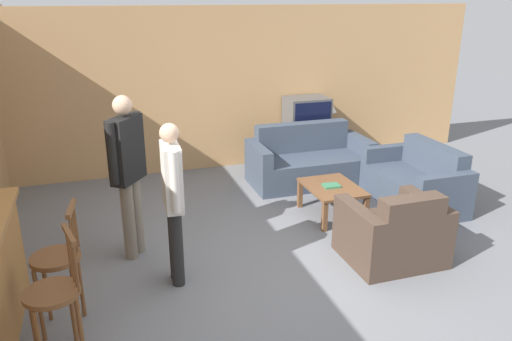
# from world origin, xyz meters

# --- Properties ---
(ground_plane) EXTENTS (24.00, 24.00, 0.00)m
(ground_plane) POSITION_xyz_m (0.00, 0.00, 0.00)
(ground_plane) COLOR slate
(wall_back) EXTENTS (9.40, 0.08, 2.60)m
(wall_back) POSITION_xyz_m (0.00, 3.65, 1.30)
(wall_back) COLOR tan
(wall_back) RESTS_ON ground_plane
(bar_chair_near) EXTENTS (0.49, 0.49, 1.14)m
(bar_chair_near) POSITION_xyz_m (-2.24, -0.72, 0.61)
(bar_chair_near) COLOR brown
(bar_chair_near) RESTS_ON ground_plane
(bar_chair_mid) EXTENTS (0.46, 0.46, 1.14)m
(bar_chair_mid) POSITION_xyz_m (-2.23, -0.18, 0.61)
(bar_chair_mid) COLOR brown
(bar_chair_mid) RESTS_ON ground_plane
(couch_far) EXTENTS (1.81, 0.89, 0.87)m
(couch_far) POSITION_xyz_m (1.22, 2.50, 0.31)
(couch_far) COLOR #384251
(couch_far) RESTS_ON ground_plane
(armchair_near) EXTENTS (1.00, 0.85, 0.84)m
(armchair_near) POSITION_xyz_m (1.11, -0.03, 0.31)
(armchair_near) COLOR #423328
(armchair_near) RESTS_ON ground_plane
(loveseat_right) EXTENTS (0.82, 1.49, 0.83)m
(loveseat_right) POSITION_xyz_m (2.30, 1.25, 0.30)
(loveseat_right) COLOR #384251
(loveseat_right) RESTS_ON ground_plane
(coffee_table) EXTENTS (0.65, 0.85, 0.41)m
(coffee_table) POSITION_xyz_m (1.00, 1.23, 0.35)
(coffee_table) COLOR brown
(coffee_table) RESTS_ON ground_plane
(tv_unit) EXTENTS (1.12, 0.50, 0.61)m
(tv_unit) POSITION_xyz_m (1.54, 3.33, 0.31)
(tv_unit) COLOR black
(tv_unit) RESTS_ON ground_plane
(tv) EXTENTS (0.70, 0.52, 0.53)m
(tv) POSITION_xyz_m (1.54, 3.32, 0.88)
(tv) COLOR #4C4C4C
(tv) RESTS_ON tv_unit
(book_on_table) EXTENTS (0.22, 0.18, 0.03)m
(book_on_table) POSITION_xyz_m (0.98, 1.22, 0.43)
(book_on_table) COLOR #33704C
(book_on_table) RESTS_ON coffee_table
(table_lamp) EXTENTS (0.24, 0.24, 0.46)m
(table_lamp) POSITION_xyz_m (1.96, 3.33, 0.95)
(table_lamp) COLOR brown
(table_lamp) RESTS_ON tv_unit
(person_by_window) EXTENTS (0.41, 0.48, 1.80)m
(person_by_window) POSITION_xyz_m (-1.54, 0.96, 1.02)
(person_by_window) COLOR #756B5B
(person_by_window) RESTS_ON ground_plane
(person_by_counter) EXTENTS (0.18, 0.53, 1.65)m
(person_by_counter) POSITION_xyz_m (-1.19, 0.27, 0.94)
(person_by_counter) COLOR black
(person_by_counter) RESTS_ON ground_plane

